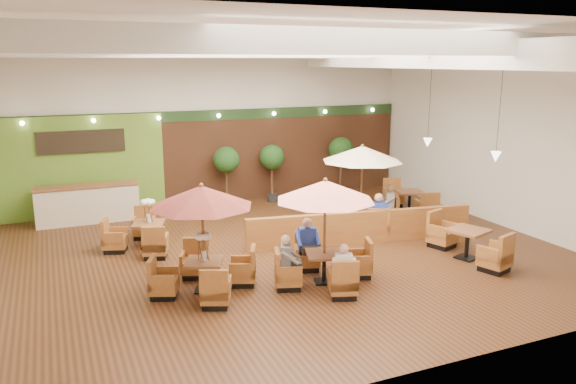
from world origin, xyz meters
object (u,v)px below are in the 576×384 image
topiary_0 (226,162)px  diner_3 (378,212)px  table_1 (325,211)px  topiary_1 (272,159)px  table_3 (141,232)px  service_counter (88,204)px  diner_1 (308,239)px  booth_divider (361,227)px  table_5 (409,202)px  table_0 (202,218)px  table_4 (467,244)px  diner_4 (388,201)px  table_2 (362,172)px  topiary_2 (341,152)px  diner_0 (343,264)px  diner_2 (288,256)px

topiary_0 → diner_3: 5.87m
table_1 → topiary_1: table_1 is taller
table_3 → topiary_0: (3.42, 3.39, 1.08)m
service_counter → diner_1: 7.74m
topiary_0 → diner_1: (-0.04, -6.53, -0.77)m
table_1 → diner_1: table_1 is taller
service_counter → booth_divider: 8.38m
table_5 → table_0: bearing=-137.0°
service_counter → table_4: size_ratio=1.11×
table_3 → diner_4: (7.11, -0.80, 0.33)m
table_0 → table_1: size_ratio=1.00×
service_counter → table_3: (1.08, -3.19, -0.14)m
table_3 → diner_1: 4.62m
service_counter → table_4: (8.45, -7.21, -0.22)m
topiary_1 → service_counter: bearing=-178.1°
booth_divider → table_2: bearing=70.0°
topiary_2 → diner_3: topiary_2 is taller
table_3 → topiary_0: size_ratio=1.21×
topiary_2 → diner_0: topiary_2 is taller
topiary_2 → diner_3: (-1.60, -5.12, -0.82)m
table_1 → diner_3: (2.81, 2.27, -0.87)m
service_counter → diner_4: diner_4 is taller
table_3 → diner_3: table_3 is taller
diner_0 → diner_3: diner_3 is taller
table_0 → topiary_1: table_0 is taller
table_2 → table_1: bearing=-106.3°
table_0 → diner_3: table_0 is taller
diner_2 → diner_3: 4.33m
diner_1 → diner_4: (3.74, 2.33, 0.01)m
service_counter → diner_1: diner_1 is taller
topiary_2 → diner_2: (-5.28, -7.40, -0.85)m
table_1 → diner_4: 5.00m
table_0 → table_1: table_1 is taller
service_counter → topiary_0: topiary_0 is taller
table_1 → table_4: bearing=18.6°
diner_2 → table_5: bearing=149.3°
diner_2 → diner_4: (4.61, 3.20, 0.03)m
table_5 → diner_4: (-1.51, -1.02, 0.42)m
diner_0 → diner_3: size_ratio=0.85×
booth_divider → table_0: bearing=-153.0°
booth_divider → diner_3: 0.72m
table_4 → diner_0: 4.10m
topiary_2 → diner_4: (-0.68, -4.20, -0.82)m
topiary_1 → diner_0: topiary_1 is taller
booth_divider → topiary_0: bearing=121.5°
table_4 → topiary_1: size_ratio=1.34×
service_counter → booth_divider: bearing=-37.4°
diner_0 → diner_1: size_ratio=0.91×
table_5 → diner_4: 1.87m
table_5 → topiary_0: (-5.20, 3.18, 1.17)m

